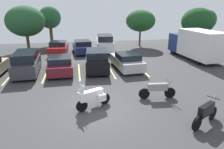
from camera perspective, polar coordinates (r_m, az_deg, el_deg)
The scene contains 18 objects.
ground at distance 11.37m, azimuth -4.41°, elevation -9.75°, with size 44.00×44.00×0.10m, color #38383A.
motorcycle_touring at distance 11.19m, azimuth -5.50°, elevation -6.12°, with size 1.93×1.21×1.46m.
motorcycle_second at distance 12.63m, azimuth 12.48°, elevation -4.11°, with size 2.24×0.62×1.31m.
motorcycle_third at distance 10.66m, azimuth 24.48°, elevation -9.65°, with size 1.92×1.19×1.34m.
parking_stripes at distance 17.69m, azimuth -13.42°, elevation 0.53°, with size 13.63×4.63×0.01m.
car_charcoal at distance 18.04m, azimuth -22.46°, elevation 2.99°, with size 2.00×4.59×1.85m.
car_maroon at distance 17.54m, azimuth -14.00°, elevation 2.72°, with size 2.04×4.27×1.42m.
car_black at distance 17.72m, azimuth -4.16°, elevation 3.98°, with size 2.18×4.54×1.79m.
car_silver at distance 18.07m, azimuth 4.14°, elevation 3.72°, with size 2.24×4.46×1.45m.
car_far_red at distance 24.88m, azimuth -14.50°, elevation 7.30°, with size 2.12×4.66×1.45m.
car_far_navy at distance 24.53m, azimuth -8.19°, elevation 7.59°, with size 2.30×4.46×1.49m.
car_far_white at distance 25.04m, azimuth -2.01°, elevation 8.59°, with size 2.21×4.89×1.99m.
box_truck at distance 22.95m, azimuth 22.22°, elevation 7.80°, with size 2.82×6.90×3.00m.
tree_right at distance 27.18m, azimuth -22.79°, elevation 13.39°, with size 4.50×4.50×5.31m.
tree_left at distance 30.90m, azimuth 22.58°, elevation 13.36°, with size 4.28×4.28×5.04m.
tree_far_left at distance 28.65m, azimuth 7.87°, elevation 14.46°, with size 3.90×3.90×4.77m.
tree_center_left at distance 30.85m, azimuth -16.81°, elevation 14.76°, with size 3.02×3.02×5.21m.
tree_far_right at distance 36.39m, azimuth 24.77°, elevation 13.48°, with size 2.76×2.76×4.65m.
Camera 1 is at (-0.87, -9.97, 5.35)m, focal length 33.13 mm.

